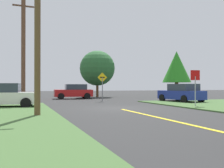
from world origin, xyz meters
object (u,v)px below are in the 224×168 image
object	(u,v)px
utility_pole_mid	(23,49)
oak_tree_left	(97,68)
direction_sign	(102,83)
car_on_crossroad	(182,93)
utility_pole_near	(37,32)
pine_tree_center	(177,67)
parked_car_near_building	(3,96)
car_approaching_junction	(74,92)
stop_sign	(195,81)

from	to	relation	value
utility_pole_mid	oak_tree_left	size ratio (longest dim) A/B	1.52
direction_sign	car_on_crossroad	bearing A→B (deg)	-30.22
utility_pole_near	pine_tree_center	xyz separation A→B (m)	(18.53, 17.54, -0.12)
pine_tree_center	parked_car_near_building	bearing A→B (deg)	-150.83
parked_car_near_building	car_on_crossroad	size ratio (longest dim) A/B	1.02
utility_pole_mid	parked_car_near_building	bearing A→B (deg)	-104.48
parked_car_near_building	pine_tree_center	distance (m)	23.50
oak_tree_left	car_approaching_junction	bearing A→B (deg)	-135.44
car_approaching_junction	direction_sign	xyz separation A→B (m)	(1.60, -5.64, 0.87)
parked_car_near_building	pine_tree_center	world-z (taller)	pine_tree_center
utility_pole_near	oak_tree_left	xyz separation A→B (m)	(8.73, 20.54, -0.31)
stop_sign	utility_pole_near	size ratio (longest dim) A/B	0.32
car_on_crossroad	car_approaching_junction	xyz separation A→B (m)	(-7.82, 9.27, -0.00)
utility_pole_mid	oak_tree_left	world-z (taller)	utility_pole_mid
utility_pole_near	utility_pole_mid	bearing A→B (deg)	92.30
utility_pole_near	stop_sign	bearing A→B (deg)	13.66
stop_sign	pine_tree_center	distance (m)	17.06
utility_pole_near	car_approaching_junction	bearing A→B (deg)	73.53
stop_sign	car_approaching_junction	distance (m)	15.38
car_approaching_junction	direction_sign	distance (m)	5.93
oak_tree_left	parked_car_near_building	bearing A→B (deg)	-126.29
stop_sign	car_on_crossroad	size ratio (longest dim) A/B	0.56
stop_sign	oak_tree_left	size ratio (longest dim) A/B	0.42
parked_car_near_building	direction_sign	xyz separation A→B (m)	(8.40, 5.02, 0.87)
parked_car_near_building	pine_tree_center	bearing A→B (deg)	36.83
car_on_crossroad	pine_tree_center	size ratio (longest dim) A/B	0.76
car_on_crossroad	direction_sign	xyz separation A→B (m)	(-6.22, 3.62, 0.87)
parked_car_near_building	utility_pole_mid	bearing A→B (deg)	83.18
utility_pole_mid	pine_tree_center	xyz separation A→B (m)	(18.99, 6.11, -0.72)
parked_car_near_building	oak_tree_left	bearing A→B (deg)	61.37
parked_car_near_building	car_approaching_junction	distance (m)	12.65
utility_pole_near	utility_pole_mid	world-z (taller)	utility_pole_mid
stop_sign	utility_pole_near	world-z (taller)	utility_pole_near
direction_sign	pine_tree_center	size ratio (longest dim) A/B	0.45
parked_car_near_building	car_approaching_junction	xyz separation A→B (m)	(6.80, 10.67, 0.00)
utility_pole_mid	pine_tree_center	size ratio (longest dim) A/B	1.53
car_on_crossroad	pine_tree_center	bearing A→B (deg)	-39.43
car_approaching_junction	stop_sign	bearing A→B (deg)	114.93
oak_tree_left	pine_tree_center	size ratio (longest dim) A/B	1.00
car_approaching_junction	pine_tree_center	size ratio (longest dim) A/B	0.71
utility_pole_near	direction_sign	distance (m)	13.21
parked_car_near_building	car_approaching_junction	size ratio (longest dim) A/B	1.08
car_on_crossroad	direction_sign	distance (m)	7.25
car_on_crossroad	car_approaching_junction	bearing A→B (deg)	30.65
stop_sign	car_approaching_junction	world-z (taller)	stop_sign
stop_sign	pine_tree_center	xyz separation A→B (m)	(7.90, 14.96, 2.14)
direction_sign	oak_tree_left	size ratio (longest dim) A/B	0.45
stop_sign	pine_tree_center	world-z (taller)	pine_tree_center
parked_car_near_building	stop_sign	bearing A→B (deg)	-8.50
direction_sign	stop_sign	bearing A→B (deg)	-64.89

